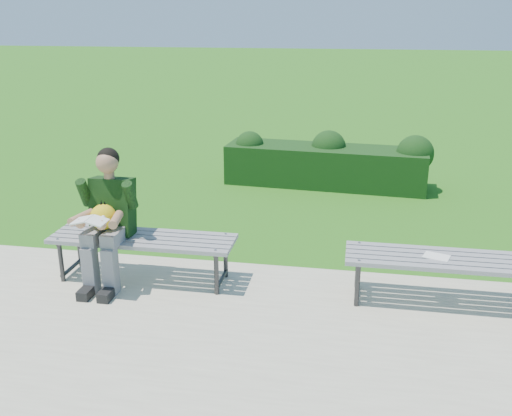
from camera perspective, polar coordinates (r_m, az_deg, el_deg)
The scene contains 7 objects.
ground at distance 6.02m, azimuth 1.67°, elevation -5.90°, with size 80.00×80.00×0.00m.
walkway at distance 4.51m, azimuth -1.74°, elevation -14.98°, with size 30.00×3.50×0.02m.
hedge at distance 8.84m, azimuth 7.37°, elevation 4.55°, with size 3.15×0.99×0.84m.
bench_left at distance 5.67m, azimuth -11.25°, elevation -3.35°, with size 1.80×0.50×0.46m.
bench_right at distance 5.38m, azimuth 18.60°, elevation -5.26°, with size 1.80×0.50×0.46m.
seated_boy at distance 5.60m, azimuth -14.65°, elevation -0.63°, with size 0.56×0.76×1.31m.
paper_sheet at distance 5.34m, azimuth 17.60°, elevation -4.65°, with size 0.26×0.22×0.01m.
Camera 1 is at (0.79, -5.42, 2.52)m, focal length 40.00 mm.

